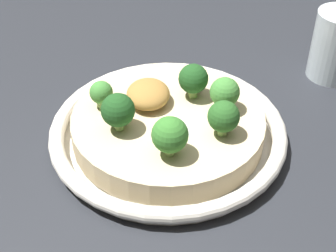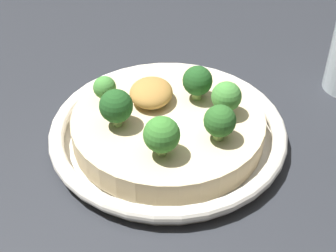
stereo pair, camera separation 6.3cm
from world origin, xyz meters
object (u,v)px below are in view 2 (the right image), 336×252
(broccoli_front, at_px, (116,106))
(broccoli_back_left, at_px, (226,97))
(broccoli_right, at_px, (164,135))
(broccoli_front_left, at_px, (105,88))
(broccoli_back, at_px, (220,121))
(risotto_bowl, at_px, (168,129))
(broccoli_left, at_px, (197,81))

(broccoli_front, relative_size, broccoli_back_left, 1.09)
(broccoli_right, bearing_deg, broccoli_front_left, -137.36)
(broccoli_back, height_order, broccoli_right, broccoli_right)
(broccoli_front_left, xyz_separation_m, broccoli_back_left, (0.01, 0.15, 0.00))
(risotto_bowl, bearing_deg, broccoli_front_left, -104.92)
(broccoli_left, relative_size, broccoli_right, 0.93)
(broccoli_left, bearing_deg, broccoli_front, -55.55)
(broccoli_left, xyz_separation_m, broccoli_back_left, (0.03, 0.04, -0.00))
(broccoli_back_left, distance_m, broccoli_right, 0.10)
(risotto_bowl, height_order, broccoli_front_left, broccoli_front_left)
(broccoli_front_left, bearing_deg, broccoli_back_left, 86.29)
(risotto_bowl, distance_m, broccoli_left, 0.07)
(broccoli_front, distance_m, broccoli_left, 0.11)
(broccoli_back, bearing_deg, broccoli_front_left, -111.83)
(risotto_bowl, bearing_deg, broccoli_back, 60.09)
(broccoli_front, height_order, broccoli_back, broccoli_front)
(broccoli_front_left, distance_m, broccoli_front, 0.05)
(risotto_bowl, distance_m, broccoli_front, 0.08)
(broccoli_left, bearing_deg, broccoli_back_left, 52.42)
(broccoli_left, height_order, broccoli_right, broccoli_right)
(risotto_bowl, distance_m, broccoli_back_left, 0.08)
(broccoli_front_left, relative_size, broccoli_front, 0.75)
(risotto_bowl, relative_size, broccoli_back_left, 6.71)
(broccoli_left, bearing_deg, risotto_bowl, -39.60)
(broccoli_front_left, xyz_separation_m, broccoli_left, (-0.02, 0.11, 0.01))
(broccoli_left, height_order, broccoli_back_left, broccoli_left)
(broccoli_left, bearing_deg, broccoli_back, 21.28)
(broccoli_back_left, bearing_deg, broccoli_left, -127.58)
(broccoli_back, xyz_separation_m, broccoli_right, (0.03, -0.06, 0.00))
(broccoli_front_left, xyz_separation_m, broccoli_back, (0.06, 0.14, 0.01))
(broccoli_front_left, bearing_deg, broccoli_left, 99.04)
(broccoli_back, bearing_deg, broccoli_right, -61.14)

